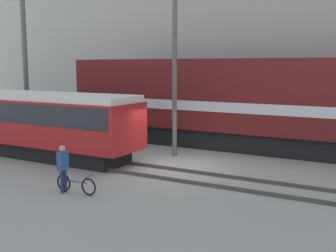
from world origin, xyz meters
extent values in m
plane|color=#9E998C|center=(0.00, 0.00, 0.00)|extent=(120.00, 120.00, 0.00)
cube|color=#47423D|center=(0.00, -2.00, 0.07)|extent=(60.00, 0.07, 0.14)
cube|color=#47423D|center=(0.00, -0.56, 0.07)|extent=(60.00, 0.07, 0.14)
cube|color=#47423D|center=(0.00, 4.54, 0.07)|extent=(60.00, 0.07, 0.14)
cube|color=#47423D|center=(0.00, 5.97, 0.07)|extent=(60.00, 0.07, 0.14)
cube|color=#B7B2A8|center=(0.00, 12.06, 6.98)|extent=(45.92, 6.00, 13.96)
cube|color=black|center=(1.00, 5.25, 0.50)|extent=(17.82, 2.55, 1.00)
cube|color=maroon|center=(1.00, 5.25, 2.82)|extent=(19.37, 3.00, 3.65)
cube|color=white|center=(1.00, 5.25, 2.28)|extent=(18.98, 3.04, 0.50)
cube|color=black|center=(-6.67, -1.28, 0.35)|extent=(9.42, 2.00, 0.70)
cube|color=#B21E1E|center=(-6.67, -1.28, 1.72)|extent=(10.70, 2.50, 2.04)
cube|color=#1E2328|center=(-6.67, -1.28, 2.19)|extent=(10.27, 2.54, 0.90)
cube|color=silver|center=(-6.67, -1.28, 2.89)|extent=(10.49, 2.38, 0.30)
torus|color=black|center=(-0.55, -4.90, 0.30)|extent=(0.60, 0.07, 0.60)
torus|color=black|center=(-1.63, -4.93, 0.30)|extent=(0.60, 0.07, 0.60)
cylinder|color=#1E4C99|center=(-1.09, -4.92, 0.41)|extent=(0.92, 0.06, 0.04)
cylinder|color=#1E4C99|center=(-1.48, -4.93, 0.44)|extent=(0.03, 0.03, 0.27)
cylinder|color=#262626|center=(-0.55, -4.90, 0.65)|extent=(0.03, 0.44, 0.02)
cylinder|color=#232D4C|center=(-1.50, -5.00, 0.40)|extent=(0.11, 0.11, 0.80)
cylinder|color=#232D4C|center=(-1.50, -5.16, 0.40)|extent=(0.11, 0.11, 0.80)
cube|color=#264C8C|center=(-1.50, -5.08, 1.11)|extent=(0.23, 0.37, 0.62)
sphere|color=tan|center=(-1.50, -5.08, 1.53)|extent=(0.22, 0.22, 0.22)
cylinder|color=#595959|center=(-10.97, 1.99, 4.98)|extent=(0.28, 0.28, 9.96)
cylinder|color=#595959|center=(-1.06, 1.99, 4.43)|extent=(0.23, 0.23, 8.87)
camera|label=1|loc=(8.47, -15.41, 4.31)|focal=45.00mm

